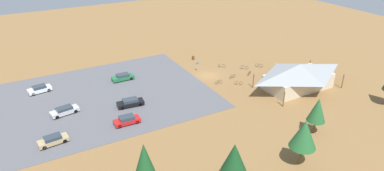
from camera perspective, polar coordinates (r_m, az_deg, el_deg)
ground at (r=73.39m, az=2.80°, el=1.67°), size 160.00×160.00×0.00m
parking_lot_asphalt at (r=66.48m, az=-15.46°, el=-1.99°), size 41.33×30.83×0.05m
bike_pavilion at (r=69.85m, az=17.47°, el=1.74°), size 15.71×9.08×5.14m
trash_bin at (r=81.79m, az=0.20°, el=4.65°), size 0.60×0.60×0.90m
lot_sign at (r=74.88m, az=0.91°, el=3.38°), size 0.56×0.08×2.20m
pine_center at (r=47.30m, az=18.25°, el=-7.72°), size 3.56×3.56×6.94m
pine_west at (r=42.74m, az=7.09°, el=-11.90°), size 3.21×3.21×5.99m
pine_east at (r=38.72m, az=-7.89°, el=-13.17°), size 3.41×3.41×8.73m
pine_mideast at (r=55.21m, az=20.26°, el=-3.84°), size 2.82×2.82×6.13m
bicycle_blue_edge_north at (r=77.33m, az=8.74°, el=3.01°), size 1.43×1.20×0.86m
bicycle_black_front_row at (r=74.39m, az=9.57°, el=2.00°), size 1.53×0.96×0.87m
bicycle_silver_yard_front at (r=77.75m, az=4.98°, el=3.31°), size 1.25×1.08×0.80m
bicycle_red_near_porch at (r=69.64m, az=4.48°, el=0.58°), size 1.68×0.48×0.86m
bicycle_green_edge_south at (r=72.49m, az=6.81°, el=1.51°), size 1.71×0.48×0.86m
bicycle_orange_lone_east at (r=69.70m, az=7.77°, el=0.41°), size 1.59×0.86×0.81m
bicycle_teal_mid_cluster at (r=78.93m, az=11.13°, el=3.30°), size 1.07×1.46×0.83m
car_tan_mid_lot at (r=55.15m, az=-22.24°, el=-8.43°), size 4.46×2.18×1.35m
car_green_inner_stall at (r=72.29m, az=-11.50°, el=1.40°), size 4.50×1.87×1.36m
car_red_end_stall at (r=56.83m, az=-10.84°, el=-5.68°), size 4.30×1.95×1.40m
car_black_far_end at (r=61.94m, az=-10.29°, el=-2.82°), size 4.91×2.30×1.38m
car_silver_back_corner at (r=62.38m, az=-20.56°, el=-3.97°), size 4.91×2.52×1.34m
car_white_front_row at (r=72.07m, az=-24.16°, el=-0.54°), size 4.47×2.44×1.38m
visitor_near_lot at (r=77.94m, az=13.83°, el=3.15°), size 0.38×0.36×1.78m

